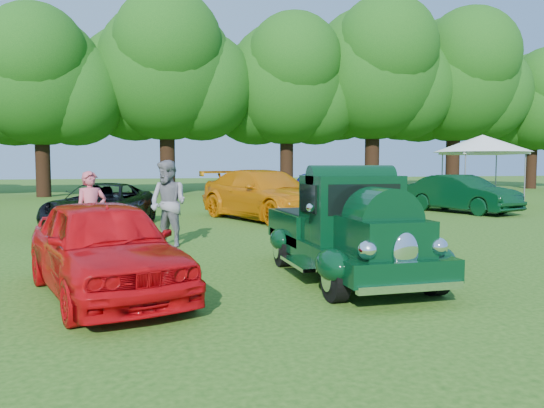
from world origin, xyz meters
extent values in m
plane|color=#204B11|center=(0.00, 0.00, 0.00)|extent=(120.00, 120.00, 0.00)
cylinder|color=black|center=(1.00, -1.07, 0.33)|extent=(0.20, 0.66, 0.66)
cylinder|color=black|center=(2.48, -1.07, 0.33)|extent=(0.20, 0.66, 0.66)
cylinder|color=black|center=(1.00, 1.47, 0.33)|extent=(0.20, 0.66, 0.66)
cylinder|color=black|center=(2.48, 1.47, 0.33)|extent=(0.20, 0.66, 0.66)
cube|color=black|center=(1.74, 0.27, 0.46)|extent=(1.54, 4.02, 0.30)
cube|color=black|center=(1.74, -0.94, 0.82)|extent=(0.98, 1.30, 0.55)
cube|color=black|center=(1.74, 0.15, 1.13)|extent=(1.39, 1.03, 1.07)
cube|color=black|center=(1.74, -0.34, 1.31)|extent=(1.16, 0.05, 0.46)
cube|color=black|center=(1.74, 1.49, 0.71)|extent=(1.54, 1.83, 0.52)
cube|color=black|center=(1.74, 1.49, 0.96)|extent=(1.32, 1.61, 0.04)
ellipsoid|color=black|center=(0.97, -1.07, 0.50)|extent=(0.44, 0.77, 0.44)
ellipsoid|color=black|center=(2.51, -1.07, 0.50)|extent=(0.44, 0.77, 0.44)
ellipsoid|color=black|center=(0.94, 1.47, 0.49)|extent=(0.34, 0.64, 0.38)
ellipsoid|color=black|center=(2.53, 1.47, 0.49)|extent=(0.34, 0.64, 0.38)
ellipsoid|color=white|center=(1.74, -1.61, 0.71)|extent=(0.36, 0.11, 0.53)
sphere|color=white|center=(1.24, -1.55, 0.77)|extent=(0.25, 0.25, 0.25)
sphere|color=white|center=(2.24, -1.55, 0.77)|extent=(0.25, 0.25, 0.25)
cube|color=white|center=(1.74, -1.74, 0.30)|extent=(1.45, 0.10, 0.10)
cube|color=white|center=(1.74, 2.41, 0.36)|extent=(1.45, 0.10, 0.10)
imported|color=#BF080D|center=(-1.99, 0.11, 0.68)|extent=(2.70, 4.31, 1.37)
imported|color=black|center=(-2.45, 8.13, 0.65)|extent=(3.35, 5.07, 1.30)
imported|color=#C56906|center=(2.64, 9.28, 0.82)|extent=(4.17, 6.11, 1.64)
imported|color=#0F0D96|center=(4.91, 9.23, 0.83)|extent=(2.42, 5.04, 1.66)
imported|color=black|center=(10.43, 9.86, 0.71)|extent=(2.78, 4.57, 1.42)
imported|color=#BB4D5A|center=(-2.42, 3.73, 0.85)|extent=(0.72, 0.58, 1.70)
imported|color=gray|center=(-0.84, 4.31, 0.96)|extent=(1.18, 1.18, 1.93)
cube|color=silver|center=(13.14, 12.43, 2.30)|extent=(3.33, 3.33, 0.11)
cone|color=silver|center=(13.14, 12.43, 2.72)|extent=(4.88, 4.88, 0.75)
cylinder|color=slate|center=(11.64, 11.45, 1.12)|extent=(0.06, 0.06, 2.25)
cylinder|color=slate|center=(12.16, 13.93, 1.12)|extent=(0.06, 0.06, 2.25)
cylinder|color=slate|center=(14.12, 10.93, 1.12)|extent=(0.06, 0.06, 2.25)
cylinder|color=slate|center=(14.64, 13.41, 1.12)|extent=(0.06, 0.06, 2.25)
cylinder|color=black|center=(-6.37, 24.03, 1.95)|extent=(0.78, 0.78, 3.91)
sphere|color=#0E430F|center=(-6.37, 24.03, 6.41)|extent=(7.15, 7.15, 7.15)
cylinder|color=black|center=(0.44, 24.48, 2.21)|extent=(0.89, 0.89, 4.43)
sphere|color=#0E430F|center=(0.44, 24.48, 7.26)|extent=(8.09, 8.09, 8.09)
cylinder|color=black|center=(7.92, 24.83, 2.10)|extent=(0.84, 0.84, 4.19)
sphere|color=#0E430F|center=(7.92, 24.83, 6.88)|extent=(7.67, 7.67, 7.67)
cylinder|color=black|center=(13.56, 24.27, 2.33)|extent=(0.93, 0.93, 4.66)
sphere|color=#0E430F|center=(13.56, 24.27, 7.64)|extent=(8.52, 8.52, 8.52)
cylinder|color=black|center=(19.91, 24.80, 2.31)|extent=(0.92, 0.92, 4.62)
sphere|color=#0E430F|center=(19.91, 24.80, 7.58)|extent=(8.46, 8.46, 8.46)
cylinder|color=black|center=(26.94, 25.44, 1.93)|extent=(0.77, 0.77, 3.86)
sphere|color=#0E430F|center=(26.94, 25.44, 6.33)|extent=(7.06, 7.06, 7.06)
camera|label=1|loc=(-1.60, -7.60, 1.85)|focal=35.00mm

